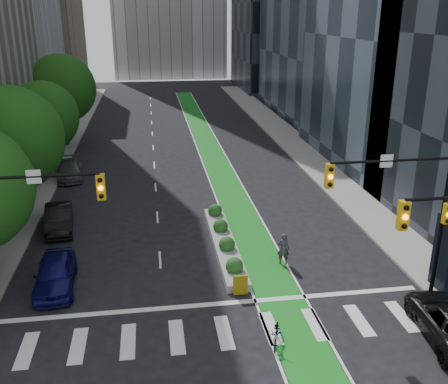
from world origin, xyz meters
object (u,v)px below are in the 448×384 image
object	(u,v)px
median_planter	(224,241)
parked_car_left_far	(69,170)
cyclist	(283,249)
parked_car_left_near	(55,273)
bicycle	(276,334)
parked_car_left_mid	(59,218)

from	to	relation	value
median_planter	parked_car_left_far	bearing A→B (deg)	126.25
parked_car_left_far	cyclist	bearing A→B (deg)	-59.37
parked_car_left_far	parked_car_left_near	bearing A→B (deg)	-92.18
median_planter	parked_car_left_near	bearing A→B (deg)	-160.05
median_planter	parked_car_left_far	distance (m)	17.80
parked_car_left_near	parked_car_left_far	world-z (taller)	parked_car_left_near
cyclist	parked_car_left_near	bearing A→B (deg)	19.67
parked_car_left_near	bicycle	bearing A→B (deg)	-34.79
median_planter	parked_car_left_near	distance (m)	9.37
bicycle	parked_car_left_mid	bearing A→B (deg)	147.29
bicycle	parked_car_left_near	bearing A→B (deg)	166.91
median_planter	bicycle	world-z (taller)	median_planter
median_planter	parked_car_left_mid	size ratio (longest dim) A/B	2.28
bicycle	parked_car_left_near	world-z (taller)	parked_car_left_near
parked_car_left_far	median_planter	bearing A→B (deg)	-61.54
bicycle	parked_car_left_mid	distance (m)	16.71
median_planter	parked_car_left_mid	world-z (taller)	parked_car_left_mid
median_planter	parked_car_left_near	world-z (taller)	parked_car_left_near
median_planter	bicycle	size ratio (longest dim) A/B	6.07
median_planter	parked_car_left_far	size ratio (longest dim) A/B	2.16
median_planter	parked_car_left_near	xyz separation A→B (m)	(-8.80, -3.19, 0.41)
median_planter	parked_car_left_far	xyz separation A→B (m)	(-10.52, 14.35, 0.32)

